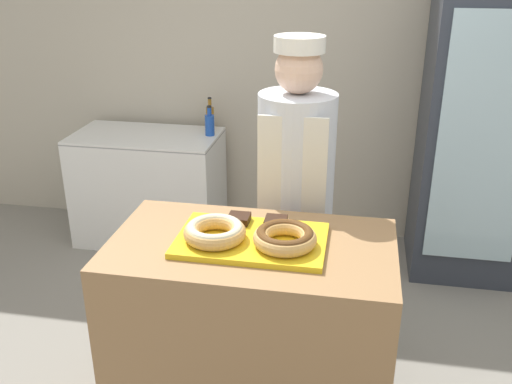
{
  "coord_description": "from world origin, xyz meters",
  "views": [
    {
      "loc": [
        0.39,
        -1.98,
        2.05
      ],
      "look_at": [
        0.0,
        0.1,
        1.15
      ],
      "focal_mm": 40.0,
      "sensor_mm": 36.0,
      "label": 1
    }
  ],
  "objects_px": {
    "donut_light_glaze": "(215,231)",
    "baker_person": "(295,201)",
    "beverage_fridge": "(474,134)",
    "chest_freezer": "(149,187)",
    "serving_tray": "(251,240)",
    "bottle_blue": "(210,124)",
    "donut_chocolate_glaze": "(285,237)",
    "brownie_back_left": "(239,219)",
    "brownie_back_right": "(276,222)",
    "bottle_amber": "(210,117)"
  },
  "relations": [
    {
      "from": "baker_person",
      "to": "beverage_fridge",
      "type": "bearing_deg",
      "value": 47.91
    },
    {
      "from": "brownie_back_right",
      "to": "baker_person",
      "type": "distance_m",
      "value": 0.49
    },
    {
      "from": "beverage_fridge",
      "to": "bottle_blue",
      "type": "xyz_separation_m",
      "value": [
        -1.79,
        0.08,
        -0.05
      ]
    },
    {
      "from": "donut_light_glaze",
      "to": "brownie_back_left",
      "type": "distance_m",
      "value": 0.18
    },
    {
      "from": "serving_tray",
      "to": "brownie_back_left",
      "type": "distance_m",
      "value": 0.15
    },
    {
      "from": "donut_chocolate_glaze",
      "to": "chest_freezer",
      "type": "distance_m",
      "value": 2.27
    },
    {
      "from": "baker_person",
      "to": "donut_chocolate_glaze",
      "type": "bearing_deg",
      "value": -86.83
    },
    {
      "from": "baker_person",
      "to": "bottle_blue",
      "type": "bearing_deg",
      "value": 122.06
    },
    {
      "from": "serving_tray",
      "to": "donut_chocolate_glaze",
      "type": "relative_size",
      "value": 2.39
    },
    {
      "from": "serving_tray",
      "to": "bottle_blue",
      "type": "xyz_separation_m",
      "value": [
        -0.66,
        1.82,
        -0.07
      ]
    },
    {
      "from": "chest_freezer",
      "to": "baker_person",
      "type": "bearing_deg",
      "value": -43.02
    },
    {
      "from": "baker_person",
      "to": "chest_freezer",
      "type": "distance_m",
      "value": 1.74
    },
    {
      "from": "donut_chocolate_glaze",
      "to": "bottle_blue",
      "type": "xyz_separation_m",
      "value": [
        -0.79,
        1.86,
        -0.12
      ]
    },
    {
      "from": "brownie_back_left",
      "to": "baker_person",
      "type": "height_order",
      "value": "baker_person"
    },
    {
      "from": "serving_tray",
      "to": "donut_chocolate_glaze",
      "type": "bearing_deg",
      "value": -16.15
    },
    {
      "from": "donut_chocolate_glaze",
      "to": "bottle_blue",
      "type": "height_order",
      "value": "donut_chocolate_glaze"
    },
    {
      "from": "beverage_fridge",
      "to": "chest_freezer",
      "type": "bearing_deg",
      "value": 179.83
    },
    {
      "from": "brownie_back_left",
      "to": "brownie_back_right",
      "type": "distance_m",
      "value": 0.16
    },
    {
      "from": "serving_tray",
      "to": "brownie_back_right",
      "type": "distance_m",
      "value": 0.15
    },
    {
      "from": "baker_person",
      "to": "bottle_amber",
      "type": "height_order",
      "value": "baker_person"
    },
    {
      "from": "donut_light_glaze",
      "to": "chest_freezer",
      "type": "distance_m",
      "value": 2.13
    },
    {
      "from": "beverage_fridge",
      "to": "bottle_blue",
      "type": "distance_m",
      "value": 1.79
    },
    {
      "from": "donut_light_glaze",
      "to": "brownie_back_right",
      "type": "height_order",
      "value": "donut_light_glaze"
    },
    {
      "from": "brownie_back_left",
      "to": "donut_light_glaze",
      "type": "bearing_deg",
      "value": -109.86
    },
    {
      "from": "serving_tray",
      "to": "brownie_back_left",
      "type": "xyz_separation_m",
      "value": [
        -0.08,
        0.13,
        0.03
      ]
    },
    {
      "from": "bottle_amber",
      "to": "baker_person",
      "type": "bearing_deg",
      "value": -59.76
    },
    {
      "from": "donut_light_glaze",
      "to": "bottle_blue",
      "type": "xyz_separation_m",
      "value": [
        -0.52,
        1.86,
        -0.12
      ]
    },
    {
      "from": "donut_light_glaze",
      "to": "baker_person",
      "type": "relative_size",
      "value": 0.15
    },
    {
      "from": "bottle_blue",
      "to": "bottle_amber",
      "type": "bearing_deg",
      "value": 103.49
    },
    {
      "from": "donut_chocolate_glaze",
      "to": "chest_freezer",
      "type": "bearing_deg",
      "value": 125.14
    },
    {
      "from": "donut_light_glaze",
      "to": "donut_chocolate_glaze",
      "type": "height_order",
      "value": "same"
    },
    {
      "from": "brownie_back_left",
      "to": "beverage_fridge",
      "type": "height_order",
      "value": "beverage_fridge"
    },
    {
      "from": "serving_tray",
      "to": "beverage_fridge",
      "type": "height_order",
      "value": "beverage_fridge"
    },
    {
      "from": "bottle_blue",
      "to": "brownie_back_right",
      "type": "bearing_deg",
      "value": -66.54
    },
    {
      "from": "beverage_fridge",
      "to": "chest_freezer",
      "type": "relative_size",
      "value": 1.82
    },
    {
      "from": "donut_light_glaze",
      "to": "chest_freezer",
      "type": "xyz_separation_m",
      "value": [
        -0.98,
        1.79,
        -0.62
      ]
    },
    {
      "from": "donut_light_glaze",
      "to": "brownie_back_left",
      "type": "xyz_separation_m",
      "value": [
        0.06,
        0.17,
        -0.02
      ]
    },
    {
      "from": "serving_tray",
      "to": "bottle_blue",
      "type": "height_order",
      "value": "bottle_blue"
    },
    {
      "from": "donut_light_glaze",
      "to": "beverage_fridge",
      "type": "height_order",
      "value": "beverage_fridge"
    },
    {
      "from": "donut_light_glaze",
      "to": "brownie_back_right",
      "type": "distance_m",
      "value": 0.28
    },
    {
      "from": "baker_person",
      "to": "donut_light_glaze",
      "type": "bearing_deg",
      "value": -110.55
    },
    {
      "from": "chest_freezer",
      "to": "bottle_amber",
      "type": "height_order",
      "value": "bottle_amber"
    },
    {
      "from": "bottle_blue",
      "to": "brownie_back_left",
      "type": "bearing_deg",
      "value": -71.15
    },
    {
      "from": "chest_freezer",
      "to": "bottle_blue",
      "type": "distance_m",
      "value": 0.68
    },
    {
      "from": "brownie_back_left",
      "to": "bottle_amber",
      "type": "height_order",
      "value": "bottle_amber"
    },
    {
      "from": "donut_light_glaze",
      "to": "donut_chocolate_glaze",
      "type": "distance_m",
      "value": 0.28
    },
    {
      "from": "donut_chocolate_glaze",
      "to": "bottle_amber",
      "type": "bearing_deg",
      "value": 112.45
    },
    {
      "from": "donut_light_glaze",
      "to": "beverage_fridge",
      "type": "relative_size",
      "value": 0.13
    },
    {
      "from": "serving_tray",
      "to": "brownie_back_left",
      "type": "bearing_deg",
      "value": 121.34
    },
    {
      "from": "brownie_back_left",
      "to": "beverage_fridge",
      "type": "distance_m",
      "value": 2.02
    }
  ]
}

